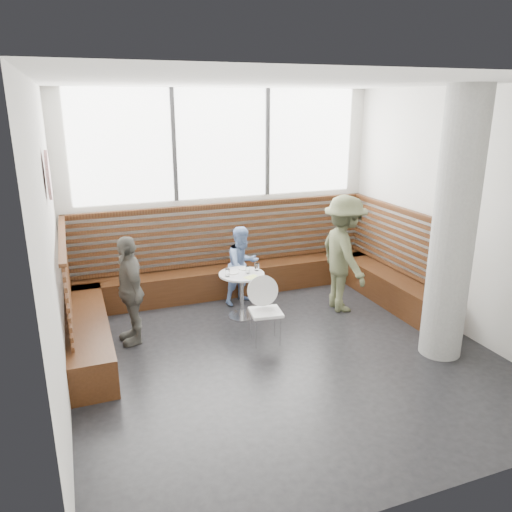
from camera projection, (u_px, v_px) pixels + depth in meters
name	position (u px, v px, depth m)	size (l,w,h in m)	color
room	(287.00, 230.00, 5.69)	(5.00, 5.00, 3.20)	silver
booth	(238.00, 279.00, 7.63)	(5.00, 2.50, 1.44)	#381E0E
concrete_column	(454.00, 228.00, 5.78)	(0.50, 0.50, 3.20)	gray
wall_art	(48.00, 175.00, 5.01)	(0.50, 0.50, 0.03)	white
cafe_table	(242.00, 286.00, 7.14)	(0.65, 0.65, 0.67)	silver
cafe_chair	(264.00, 305.00, 6.43)	(0.41, 0.40, 0.86)	white
adult_man	(344.00, 254.00, 7.31)	(1.12, 0.64, 1.73)	#53573A
child_back	(243.00, 265.00, 7.62)	(0.59, 0.46, 1.21)	#7594CC
child_left	(130.00, 290.00, 6.35)	(0.83, 0.35, 1.42)	#616058
plate_near	(232.00, 272.00, 7.10)	(0.19, 0.19, 0.01)	white
plate_far	(245.00, 268.00, 7.27)	(0.18, 0.18, 0.01)	white
glass_left	(227.00, 273.00, 6.95)	(0.07, 0.07, 0.11)	white
glass_mid	(248.00, 270.00, 7.08)	(0.07, 0.07, 0.10)	white
glass_right	(257.00, 267.00, 7.19)	(0.07, 0.07, 0.11)	white
menu_card	(252.00, 277.00, 6.93)	(0.20, 0.14, 0.00)	#A5C64C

